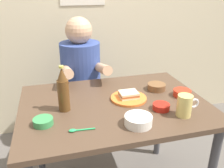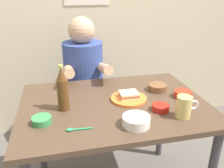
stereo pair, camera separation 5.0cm
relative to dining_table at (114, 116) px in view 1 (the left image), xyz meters
name	(u,v)px [view 1 (the left image)]	position (x,y,z in m)	size (l,w,h in m)	color
dining_table	(114,116)	(0.00, 0.00, 0.00)	(1.10, 0.80, 0.74)	#4C3828
stool	(83,112)	(-0.11, 0.63, -0.30)	(0.34, 0.34, 0.45)	#4C4C51
person_seated	(81,68)	(-0.11, 0.62, 0.12)	(0.33, 0.56, 0.72)	#33478C
plate_orange	(129,98)	(0.10, 0.02, 0.10)	(0.22, 0.22, 0.01)	orange
sandwich	(129,95)	(0.10, 0.02, 0.13)	(0.11, 0.09, 0.04)	beige
beer_mug	(185,106)	(0.32, -0.24, 0.15)	(0.13, 0.08, 0.12)	#D1BC66
beer_bottle	(63,91)	(-0.29, -0.01, 0.21)	(0.06, 0.06, 0.26)	#593819
dip_bowl_green	(43,121)	(-0.41, -0.14, 0.11)	(0.10, 0.10, 0.03)	#388C4C
sauce_bowl_chili	(182,93)	(0.44, -0.02, 0.12)	(0.11, 0.11, 0.04)	red
rice_bowl_white	(138,120)	(0.05, -0.27, 0.12)	(0.14, 0.14, 0.05)	silver
condiment_bowl_brown	(156,86)	(0.32, 0.11, 0.12)	(0.12, 0.12, 0.04)	brown
sambal_bowl_red	(161,106)	(0.23, -0.15, 0.11)	(0.10, 0.10, 0.03)	#B21E14
spoon	(77,130)	(-0.25, -0.24, 0.10)	(0.13, 0.02, 0.01)	#26A559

